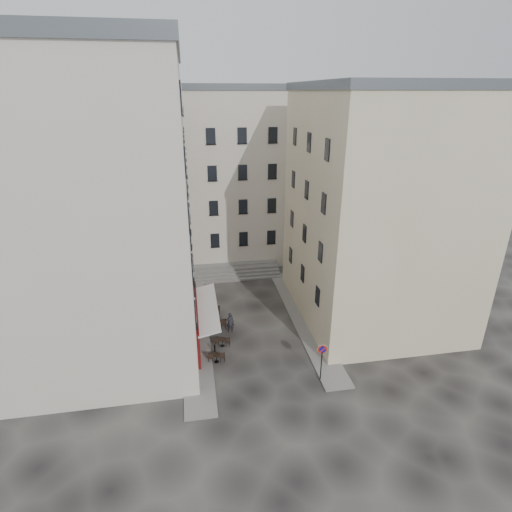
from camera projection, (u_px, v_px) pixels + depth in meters
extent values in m
plane|color=black|center=(256.00, 344.00, 30.58)|extent=(90.00, 90.00, 0.00)
cube|color=slate|center=(196.00, 321.00, 33.50)|extent=(2.00, 22.00, 0.12)
cube|color=slate|center=(303.00, 318.00, 33.99)|extent=(2.00, 18.00, 0.12)
cube|color=beige|center=(101.00, 214.00, 27.85)|extent=(12.00, 16.00, 20.00)
cube|color=#52585E|center=(76.00, 48.00, 23.91)|extent=(12.20, 16.20, 0.60)
cube|color=#C2B990|center=(378.00, 212.00, 31.95)|extent=(12.00, 14.00, 18.00)
cube|color=#52585E|center=(393.00, 86.00, 28.39)|extent=(12.20, 14.20, 0.60)
cube|color=beige|center=(219.00, 178.00, 44.28)|extent=(18.00, 10.00, 18.00)
cube|color=#52585E|center=(216.00, 87.00, 40.73)|extent=(18.20, 10.20, 0.60)
cube|color=#440D09|center=(197.00, 323.00, 30.13)|extent=(0.25, 7.00, 3.50)
cube|color=black|center=(197.00, 327.00, 30.27)|extent=(0.06, 3.85, 2.00)
cube|color=silver|center=(207.00, 308.00, 29.80)|extent=(1.58, 7.30, 0.41)
cube|color=#595755|center=(237.00, 277.00, 41.38)|extent=(9.00, 1.80, 0.20)
cube|color=#595755|center=(237.00, 273.00, 41.71)|extent=(9.00, 1.80, 0.20)
cube|color=#595755|center=(236.00, 270.00, 42.04)|extent=(9.00, 1.80, 0.20)
cube|color=#595755|center=(235.00, 266.00, 42.38)|extent=(9.00, 1.80, 0.20)
cylinder|color=black|center=(215.00, 351.00, 28.99)|extent=(0.10, 0.10, 0.90)
sphere|color=black|center=(215.00, 346.00, 28.81)|extent=(0.12, 0.12, 0.12)
cylinder|color=black|center=(212.00, 325.00, 32.18)|extent=(0.10, 0.10, 0.90)
sphere|color=black|center=(211.00, 320.00, 32.00)|extent=(0.12, 0.12, 0.12)
cylinder|color=black|center=(209.00, 304.00, 35.37)|extent=(0.10, 0.10, 0.90)
sphere|color=black|center=(209.00, 300.00, 35.19)|extent=(0.12, 0.12, 0.12)
cylinder|color=black|center=(321.00, 363.00, 26.25)|extent=(0.07, 0.07, 2.73)
cylinder|color=#BA270C|center=(322.00, 349.00, 25.83)|extent=(0.63, 0.09, 0.63)
cylinder|color=navy|center=(323.00, 350.00, 25.81)|extent=(0.46, 0.08, 0.46)
cube|color=#BA270C|center=(323.00, 350.00, 25.79)|extent=(0.37, 0.06, 0.37)
cylinder|color=black|center=(217.00, 362.00, 28.46)|extent=(0.34, 0.34, 0.02)
cylinder|color=black|center=(217.00, 358.00, 28.34)|extent=(0.05, 0.05, 0.66)
cylinder|color=black|center=(216.00, 355.00, 28.23)|extent=(0.56, 0.56, 0.04)
cube|color=black|center=(222.00, 357.00, 28.39)|extent=(0.36, 0.36, 0.85)
cube|color=black|center=(210.00, 357.00, 28.35)|extent=(0.36, 0.36, 0.85)
cylinder|color=black|center=(222.00, 346.00, 30.24)|extent=(0.33, 0.33, 0.02)
cylinder|color=black|center=(222.00, 342.00, 30.13)|extent=(0.05, 0.05, 0.64)
cylinder|color=black|center=(222.00, 339.00, 30.02)|extent=(0.55, 0.55, 0.04)
cube|color=black|center=(228.00, 341.00, 30.17)|extent=(0.35, 0.35, 0.82)
cube|color=black|center=(217.00, 342.00, 30.13)|extent=(0.35, 0.35, 0.82)
cylinder|color=black|center=(209.00, 333.00, 31.90)|extent=(0.34, 0.34, 0.02)
cylinder|color=black|center=(208.00, 329.00, 31.78)|extent=(0.05, 0.05, 0.65)
cylinder|color=black|center=(208.00, 326.00, 31.67)|extent=(0.56, 0.56, 0.04)
cube|color=black|center=(214.00, 328.00, 31.83)|extent=(0.35, 0.35, 0.84)
cube|color=black|center=(203.00, 329.00, 31.79)|extent=(0.35, 0.35, 0.84)
cylinder|color=black|center=(218.00, 329.00, 32.39)|extent=(0.40, 0.40, 0.02)
cylinder|color=black|center=(217.00, 325.00, 32.25)|extent=(0.06, 0.06, 0.78)
cylinder|color=black|center=(217.00, 321.00, 32.12)|extent=(0.67, 0.67, 0.04)
cube|color=black|center=(224.00, 324.00, 32.31)|extent=(0.42, 0.42, 1.00)
cube|color=black|center=(211.00, 324.00, 32.26)|extent=(0.42, 0.42, 1.00)
cylinder|color=black|center=(213.00, 313.00, 34.71)|extent=(0.32, 0.32, 0.02)
cylinder|color=black|center=(213.00, 310.00, 34.59)|extent=(0.04, 0.04, 0.63)
cylinder|color=black|center=(213.00, 307.00, 34.48)|extent=(0.54, 0.54, 0.04)
cube|color=black|center=(218.00, 309.00, 34.64)|extent=(0.34, 0.34, 0.81)
cube|color=black|center=(208.00, 310.00, 34.59)|extent=(0.34, 0.34, 0.81)
imported|color=black|center=(230.00, 322.00, 31.84)|extent=(0.66, 0.47, 1.71)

